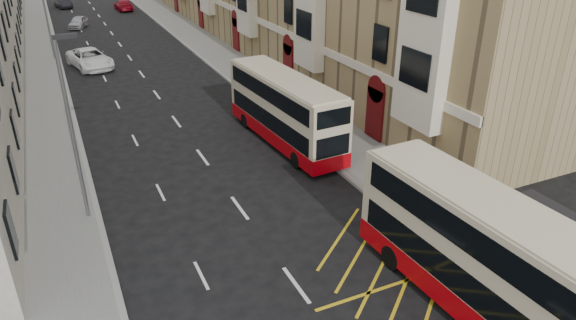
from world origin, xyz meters
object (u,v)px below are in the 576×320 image
car_silver (78,22)px  street_lamp_near (71,121)px  pedestrian_far (456,230)px  white_van (90,59)px  street_lamp_far (45,9)px  double_decker_front (490,262)px  double_decker_rear (285,110)px  bus_shelter (573,244)px  car_dark (63,2)px  pedestrian_mid (519,232)px  car_red (123,5)px

car_silver → street_lamp_near: bearing=-74.1°
pedestrian_far → car_silver: bearing=-58.5°
pedestrian_far → white_van: (-10.27, 34.62, -0.18)m
street_lamp_far → white_van: bearing=-56.8°
double_decker_front → street_lamp_far: bearing=102.5°
double_decker_rear → bus_shelter: bearing=-82.1°
bus_shelter → double_decker_rear: (-3.34, 16.30, -0.07)m
car_silver → car_dark: (-0.75, 16.08, 0.11)m
bus_shelter → pedestrian_mid: 2.62m
pedestrian_mid → car_red: size_ratio=0.37×
street_lamp_near → car_red: 55.83m
street_lamp_far → double_decker_front: bearing=-74.9°
car_silver → bus_shelter: bearing=-58.6°
street_lamp_far → car_dark: street_lamp_far is taller
bus_shelter → white_van: bearing=107.4°
pedestrian_far → car_silver: size_ratio=0.43×
street_lamp_near → car_red: street_lamp_near is taller
street_lamp_near → street_lamp_far: 30.00m
street_lamp_near → car_dark: 60.88m
car_red → pedestrian_far: bearing=90.8°
white_van → car_dark: (-0.18, 34.87, -0.04)m
double_decker_front → pedestrian_far: double_decker_front is taller
white_van → car_silver: (0.57, 18.78, -0.15)m
street_lamp_near → street_lamp_far: size_ratio=1.00×
double_decker_rear → double_decker_front: bearing=-93.7°
double_decker_rear → pedestrian_mid: 14.44m
car_silver → car_dark: size_ratio=0.83×
double_decker_rear → pedestrian_mid: size_ratio=5.57×
car_red → street_lamp_near: bearing=77.8°
bus_shelter → double_decker_rear: double_decker_rear is taller
bus_shelter → street_lamp_near: street_lamp_near is taller
bus_shelter → street_lamp_near: bearing=139.9°
pedestrian_mid → car_silver: 55.89m
street_lamp_far → pedestrian_mid: (15.03, -40.03, -3.56)m
pedestrian_mid → white_van: 37.92m
street_lamp_near → pedestrian_mid: 18.42m
street_lamp_far → car_silver: (3.29, 14.62, -3.96)m
street_lamp_near → double_decker_rear: bearing=19.0°
car_silver → car_red: bearing=76.5°
white_van → car_red: white_van is taller
bus_shelter → double_decker_front: (-3.35, 0.42, 0.04)m
double_decker_rear → pedestrian_far: size_ratio=6.05×
bus_shelter → pedestrian_mid: (0.34, 2.37, -1.06)m
double_decker_rear → car_silver: bearing=97.5°
street_lamp_near → pedestrian_mid: size_ratio=4.32×
bus_shelter → pedestrian_far: 4.15m
car_dark → car_red: car_dark is taller
street_lamp_far → pedestrian_far: 41.06m
bus_shelter → pedestrian_mid: size_ratio=2.30×
bus_shelter → street_lamp_far: street_lamp_far is taller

